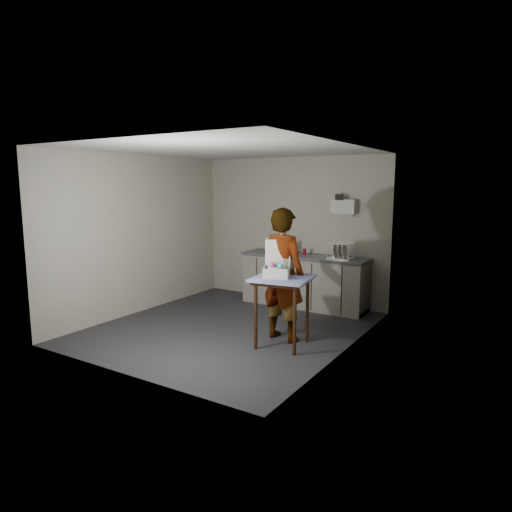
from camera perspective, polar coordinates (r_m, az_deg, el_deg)
The scene contains 15 objects.
ground at distance 6.90m, azimuth -3.31°, elevation -8.95°, with size 4.00×4.00×0.00m, color #252529.
wall_back at distance 8.31m, azimuth 4.55°, elevation 3.27°, with size 3.60×0.02×2.60m, color #BCB7A4.
wall_right at distance 5.78m, azimuth 11.23°, elevation 0.63°, with size 0.02×4.00×2.60m, color #BCB7A4.
wall_left at distance 7.78m, azimuth -14.25°, elevation 2.64°, with size 0.02×4.00×2.60m, color #BCB7A4.
ceiling at distance 6.58m, azimuth -3.52°, elevation 13.08°, with size 3.60×4.00×0.01m, color silver.
kitchen_counter at distance 8.01m, azimuth 6.06°, elevation -3.29°, with size 2.24×0.62×0.91m.
wall_shelf at distance 7.80m, azimuth 10.91°, elevation 6.06°, with size 0.42×0.18×0.37m.
side_table at distance 5.96m, azimuth 3.32°, elevation -3.76°, with size 0.81×0.81×0.93m.
standing_man at distance 6.19m, azimuth 3.42°, elevation -2.34°, with size 0.66×0.44×1.82m, color #B2A593.
soap_bottle at distance 7.94m, azimuth 4.12°, elevation 1.20°, with size 0.11×0.11×0.28m, color black.
soda_can at distance 7.95m, azimuth 6.08°, elevation 0.55°, with size 0.06×0.06×0.11m, color #B3111F.
dark_bottle at distance 8.00m, azimuth 4.59°, elevation 1.08°, with size 0.07×0.07×0.24m, color black.
paper_towel at distance 8.24m, azimuth 1.51°, elevation 1.41°, with size 0.15×0.15×0.27m.
dish_rack at distance 7.60m, azimuth 10.50°, elevation 0.12°, with size 0.39×0.29×0.27m.
bakery_box at distance 5.93m, azimuth 2.56°, elevation -1.62°, with size 0.44×0.45×0.47m.
Camera 1 is at (3.80, -5.36, 2.12)m, focal length 32.00 mm.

